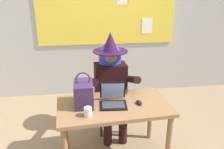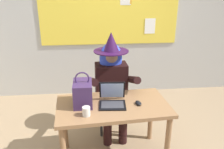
{
  "view_description": "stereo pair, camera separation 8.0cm",
  "coord_description": "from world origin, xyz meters",
  "px_view_note": "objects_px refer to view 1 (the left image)",
  "views": [
    {
      "loc": [
        -0.45,
        -2.21,
        1.93
      ],
      "look_at": [
        -0.11,
        0.34,
        0.95
      ],
      "focal_mm": 37.29,
      "sensor_mm": 36.0,
      "label": 1
    },
    {
      "loc": [
        -0.37,
        -2.22,
        1.93
      ],
      "look_at": [
        -0.11,
        0.34,
        0.95
      ],
      "focal_mm": 37.29,
      "sensor_mm": 36.0,
      "label": 2
    }
  ],
  "objects_px": {
    "person_costumed": "(111,79)",
    "coffee_mug": "(88,112)",
    "chair_at_desk": "(109,94)",
    "computer_mouse": "(139,103)",
    "laptop": "(113,99)",
    "handbag": "(84,93)",
    "desk_main": "(114,112)"
  },
  "relations": [
    {
      "from": "person_costumed",
      "to": "coffee_mug",
      "type": "distance_m",
      "value": 0.85
    },
    {
      "from": "chair_at_desk",
      "to": "computer_mouse",
      "type": "bearing_deg",
      "value": 12.9
    },
    {
      "from": "laptop",
      "to": "chair_at_desk",
      "type": "bearing_deg",
      "value": 91.14
    },
    {
      "from": "person_costumed",
      "to": "laptop",
      "type": "distance_m",
      "value": 0.56
    },
    {
      "from": "person_costumed",
      "to": "computer_mouse",
      "type": "relative_size",
      "value": 13.36
    },
    {
      "from": "person_costumed",
      "to": "computer_mouse",
      "type": "bearing_deg",
      "value": 18.67
    },
    {
      "from": "laptop",
      "to": "handbag",
      "type": "height_order",
      "value": "handbag"
    },
    {
      "from": "person_costumed",
      "to": "handbag",
      "type": "bearing_deg",
      "value": -36.71
    },
    {
      "from": "desk_main",
      "to": "handbag",
      "type": "distance_m",
      "value": 0.4
    },
    {
      "from": "laptop",
      "to": "desk_main",
      "type": "bearing_deg",
      "value": -78.28
    },
    {
      "from": "computer_mouse",
      "to": "person_costumed",
      "type": "bearing_deg",
      "value": 101.42
    },
    {
      "from": "laptop",
      "to": "handbag",
      "type": "relative_size",
      "value": 0.83
    },
    {
      "from": "handbag",
      "to": "coffee_mug",
      "type": "height_order",
      "value": "handbag"
    },
    {
      "from": "coffee_mug",
      "to": "desk_main",
      "type": "bearing_deg",
      "value": 35.48
    },
    {
      "from": "coffee_mug",
      "to": "chair_at_desk",
      "type": "bearing_deg",
      "value": 70.41
    },
    {
      "from": "computer_mouse",
      "to": "coffee_mug",
      "type": "distance_m",
      "value": 0.59
    },
    {
      "from": "desk_main",
      "to": "computer_mouse",
      "type": "xyz_separation_m",
      "value": [
        0.28,
        -0.03,
        0.12
      ]
    },
    {
      "from": "desk_main",
      "to": "coffee_mug",
      "type": "bearing_deg",
      "value": -144.52
    },
    {
      "from": "laptop",
      "to": "coffee_mug",
      "type": "relative_size",
      "value": 3.29
    },
    {
      "from": "person_costumed",
      "to": "computer_mouse",
      "type": "distance_m",
      "value": 0.65
    },
    {
      "from": "handbag",
      "to": "coffee_mug",
      "type": "bearing_deg",
      "value": -81.88
    },
    {
      "from": "desk_main",
      "to": "coffee_mug",
      "type": "height_order",
      "value": "coffee_mug"
    },
    {
      "from": "computer_mouse",
      "to": "coffee_mug",
      "type": "bearing_deg",
      "value": -172.0
    },
    {
      "from": "desk_main",
      "to": "person_costumed",
      "type": "bearing_deg",
      "value": 85.51
    },
    {
      "from": "laptop",
      "to": "handbag",
      "type": "distance_m",
      "value": 0.33
    },
    {
      "from": "chair_at_desk",
      "to": "handbag",
      "type": "relative_size",
      "value": 2.38
    },
    {
      "from": "laptop",
      "to": "coffee_mug",
      "type": "height_order",
      "value": "laptop"
    },
    {
      "from": "handbag",
      "to": "desk_main",
      "type": "bearing_deg",
      "value": -7.35
    },
    {
      "from": "handbag",
      "to": "coffee_mug",
      "type": "relative_size",
      "value": 3.98
    },
    {
      "from": "desk_main",
      "to": "laptop",
      "type": "distance_m",
      "value": 0.15
    },
    {
      "from": "computer_mouse",
      "to": "handbag",
      "type": "bearing_deg",
      "value": 164.02
    },
    {
      "from": "handbag",
      "to": "laptop",
      "type": "bearing_deg",
      "value": -2.64
    }
  ]
}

